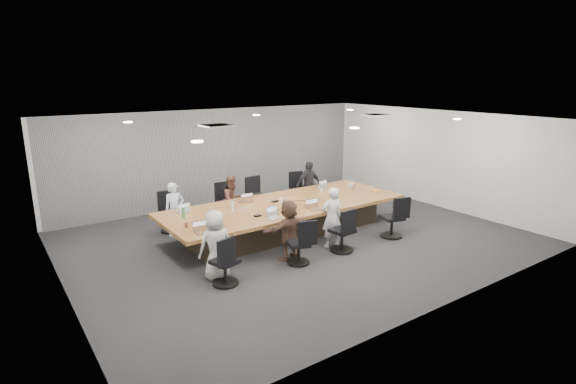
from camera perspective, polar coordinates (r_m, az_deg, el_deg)
floor at (r=10.68m, az=1.24°, el=-5.90°), size 10.00×8.00×0.00m
ceiling at (r=10.06m, az=1.32°, el=9.23°), size 10.00×8.00×0.00m
wall_back at (r=13.65m, az=-8.71°, el=4.52°), size 10.00×0.00×2.80m
wall_front at (r=7.55m, az=19.54°, el=-4.26°), size 10.00×0.00×2.80m
wall_left at (r=8.45m, az=-27.28°, el=-3.10°), size 0.00×8.00×2.80m
wall_right at (r=13.78m, az=18.35°, el=4.04°), size 0.00×8.00×2.80m
curtain at (r=13.58m, az=-8.56°, el=4.47°), size 9.80×0.04×2.80m
conference_table at (r=10.94m, az=-0.30°, el=-3.19°), size 6.00×2.20×0.74m
chair_0 at (r=11.40m, az=-14.76°, el=-2.99°), size 0.54×0.54×0.78m
chair_1 at (r=11.99m, az=-7.77°, el=-1.71°), size 0.57×0.57×0.81m
chair_2 at (r=12.41m, az=-3.99°, el=-0.91°), size 0.61×0.61×0.87m
chair_3 at (r=13.24m, az=1.68°, el=-0.06°), size 0.64×0.64×0.80m
chair_4 at (r=8.37m, az=-8.01°, el=-9.22°), size 0.63×0.63×0.75m
chair_5 at (r=9.18m, az=1.35°, el=-7.00°), size 0.62×0.62×0.72m
chair_6 at (r=9.86m, az=6.88°, el=-5.33°), size 0.58×0.58×0.79m
chair_7 at (r=10.92m, az=13.07°, el=-3.58°), size 0.68×0.68×0.81m
person_0 at (r=11.01m, az=-14.20°, el=-2.17°), size 0.50×0.35×1.30m
laptop_0 at (r=10.49m, az=-13.15°, el=-2.37°), size 0.34×0.27×0.02m
person_1 at (r=11.62m, az=-7.01°, el=-0.99°), size 0.71×0.60×1.28m
laptop_1 at (r=11.13m, az=-5.70°, el=-1.08°), size 0.34×0.26×0.02m
person_3 at (r=12.89m, az=2.62°, el=0.89°), size 0.83×0.39×1.39m
laptop_3 at (r=12.46m, az=4.16°, el=0.64°), size 0.33×0.25×0.02m
person_4 at (r=8.55m, az=-9.15°, el=-6.65°), size 0.68×0.47×1.33m
laptop_4 at (r=8.99m, az=-10.72°, el=-5.07°), size 0.31×0.23×0.02m
person_5 at (r=9.35m, az=0.09°, el=-4.77°), size 1.23×0.58×1.27m
laptop_5 at (r=9.75m, az=-1.77°, el=-3.28°), size 0.36×0.29×0.02m
person_6 at (r=10.02m, az=5.60°, el=-3.23°), size 0.55×0.42×1.37m
laptop_6 at (r=10.40m, az=3.64°, el=-2.15°), size 0.38×0.28×0.02m
bottle_green_left at (r=9.98m, az=-13.13°, el=-2.56°), size 0.08×0.08×0.24m
bottle_green_right at (r=11.18m, az=6.21°, el=-0.36°), size 0.10×0.10×0.27m
bottle_clear at (r=10.33m, az=-7.10°, el=-1.75°), size 0.09×0.09×0.23m
cup_white_far at (r=10.91m, az=-0.95°, el=-1.08°), size 0.10×0.10×0.11m
cup_white_near at (r=11.94m, az=4.31°, el=0.21°), size 0.08×0.08×0.09m
mug_brown at (r=9.39m, az=-12.77°, el=-4.08°), size 0.10×0.10×0.10m
mic_left at (r=9.89m, az=-3.90°, el=-3.01°), size 0.16×0.11×0.03m
mic_right at (r=11.00m, az=-1.67°, el=-1.16°), size 0.17×0.13×0.03m
stapler at (r=10.58m, az=0.36°, el=-1.72°), size 0.16×0.04×0.06m
canvas_bag at (r=12.39m, az=8.02°, el=0.73°), size 0.29×0.26×0.13m
snack_packet at (r=12.18m, az=11.22°, el=0.13°), size 0.21×0.21×0.04m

